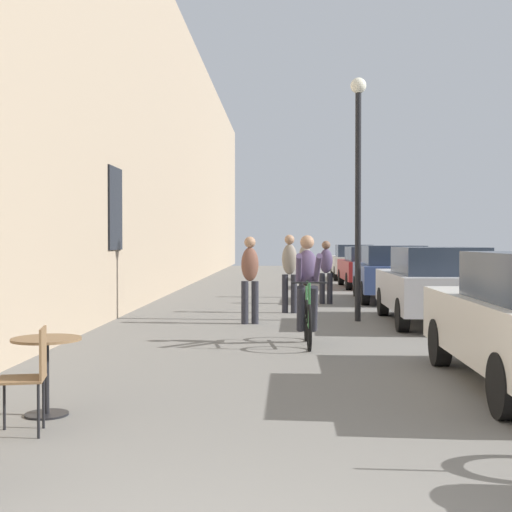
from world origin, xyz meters
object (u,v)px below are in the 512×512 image
pedestrian_mid (289,269)px  parked_car_fourth (367,266)px  cafe_chair_mid_toward_street (30,372)px  cyclist_on_bicycle (307,293)px  parked_car_fifth (353,261)px  cafe_table_mid (46,359)px  parked_car_third (391,272)px  street_lamp (358,167)px  parked_car_second (434,284)px  pedestrian_furthest (305,264)px  pedestrian_near (250,275)px  pedestrian_far (326,268)px

pedestrian_mid → parked_car_fourth: pedestrian_mid is taller
cafe_chair_mid_toward_street → cyclist_on_bicycle: cyclist_on_bicycle is taller
parked_car_fifth → cafe_table_mid: bearing=-102.2°
parked_car_third → parked_car_fifth: parked_car_third is taller
street_lamp → parked_car_fifth: (1.46, 15.99, -2.35)m
pedestrian_mid → cyclist_on_bicycle: bearing=-87.2°
parked_car_fourth → parked_car_fifth: (0.06, 5.53, 0.02)m
parked_car_third → parked_car_fifth: bearing=89.7°
parked_car_second → parked_car_third: bearing=90.4°
cyclist_on_bicycle → pedestrian_furthest: pedestrian_furthest is taller
parked_car_second → parked_car_fifth: size_ratio=1.02×
pedestrian_near → parked_car_fourth: 11.58m
pedestrian_furthest → street_lamp: (0.89, -6.00, 2.14)m
pedestrian_near → parked_car_fourth: bearing=72.1°
cafe_chair_mid_toward_street → parked_car_fourth: parked_car_fourth is taller
cafe_table_mid → pedestrian_far: bearing=74.5°
pedestrian_furthest → parked_car_second: bearing=-70.2°
cafe_table_mid → street_lamp: street_lamp is taller
pedestrian_furthest → parked_car_third: size_ratio=0.40×
pedestrian_near → parked_car_second: (3.59, 0.13, -0.18)m
pedestrian_near → parked_car_fifth: pedestrian_near is taller
pedestrian_near → parked_car_second: 3.59m
cafe_table_mid → cyclist_on_bicycle: (2.57, 4.66, 0.29)m
pedestrian_near → parked_car_fifth: (3.61, 16.56, -0.20)m
cafe_chair_mid_toward_street → parked_car_fifth: size_ratio=0.21×
cafe_chair_mid_toward_street → street_lamp: (3.62, 8.56, 2.59)m
pedestrian_near → pedestrian_mid: bearing=69.8°
parked_car_fourth → parked_car_fifth: size_ratio=0.97×
cyclist_on_bicycle → pedestrian_mid: size_ratio=1.00×
cafe_table_mid → pedestrian_near: size_ratio=0.42×
pedestrian_far → parked_car_fourth: size_ratio=0.40×
cafe_table_mid → pedestrian_far: pedestrian_far is taller
cafe_chair_mid_toward_street → pedestrian_mid: 10.40m
cafe_table_mid → parked_car_fifth: 24.47m
cyclist_on_bicycle → parked_car_second: bearing=47.9°
pedestrian_far → parked_car_fourth: pedestrian_far is taller
pedestrian_far → pedestrian_furthest: size_ratio=0.95×
pedestrian_near → pedestrian_furthest: 6.69m
parked_car_second → parked_car_fifth: 16.43m
cyclist_on_bicycle → parked_car_second: size_ratio=0.41×
parked_car_fourth → parked_car_fifth: 5.53m
parked_car_fifth → street_lamp: bearing=-95.2°
parked_car_second → pedestrian_far: bearing=112.8°
pedestrian_near → pedestrian_furthest: bearing=79.1°
pedestrian_far → pedestrian_furthest: pedestrian_furthest is taller
cafe_table_mid → pedestrian_furthest: pedestrian_furthest is taller
cyclist_on_bicycle → pedestrian_near: bearing=110.9°
cafe_chair_mid_toward_street → parked_car_fourth: 19.66m
cyclist_on_bicycle → pedestrian_mid: pedestrian_mid is taller
cafe_chair_mid_toward_street → parked_car_third: 14.35m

